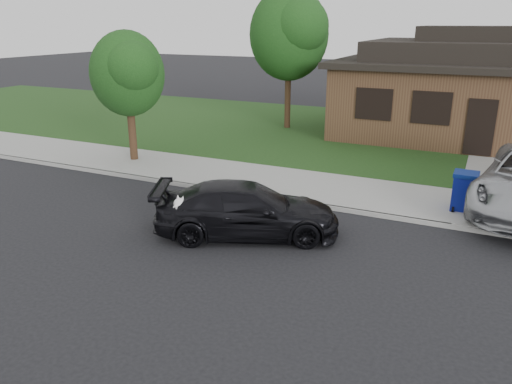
% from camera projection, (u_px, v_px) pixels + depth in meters
% --- Properties ---
extents(ground, '(120.00, 120.00, 0.00)m').
position_uv_depth(ground, '(259.00, 256.00, 11.12)').
color(ground, black).
rests_on(ground, ground).
extents(sidewalk, '(60.00, 3.00, 0.12)m').
position_uv_depth(sidewalk, '(327.00, 189.00, 15.38)').
color(sidewalk, gray).
rests_on(sidewalk, ground).
extents(curb, '(60.00, 0.12, 0.12)m').
position_uv_depth(curb, '(310.00, 204.00, 14.10)').
color(curb, gray).
rests_on(curb, ground).
extents(lawn, '(60.00, 13.00, 0.13)m').
position_uv_depth(lawn, '(381.00, 137.00, 22.23)').
color(lawn, '#193814').
rests_on(lawn, ground).
extents(sedan, '(4.79, 3.43, 1.29)m').
position_uv_depth(sedan, '(246.00, 210.00, 12.05)').
color(sedan, black).
rests_on(sedan, ground).
extents(recycling_bin, '(0.64, 0.69, 1.05)m').
position_uv_depth(recycling_bin, '(464.00, 191.00, 13.37)').
color(recycling_bin, navy).
rests_on(recycling_bin, sidewalk).
extents(house, '(12.60, 8.60, 4.65)m').
position_uv_depth(house, '(487.00, 90.00, 21.67)').
color(house, '#422B1C').
rests_on(house, ground).
extents(tree_0, '(3.78, 3.60, 6.34)m').
position_uv_depth(tree_0, '(291.00, 33.00, 22.44)').
color(tree_0, '#332114').
rests_on(tree_0, ground).
extents(tree_2, '(2.73, 2.60, 4.59)m').
position_uv_depth(tree_2, '(128.00, 73.00, 17.40)').
color(tree_2, '#332114').
rests_on(tree_2, ground).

